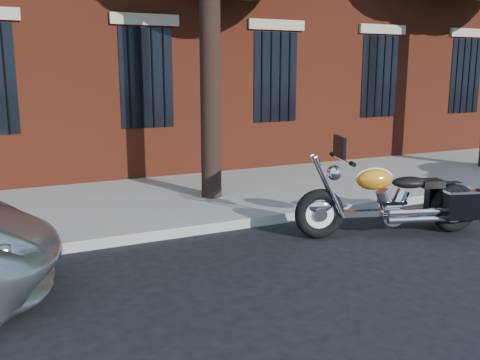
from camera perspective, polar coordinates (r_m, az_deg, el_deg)
name	(u,v)px	position (r m, az deg, el deg)	size (l,w,h in m)	color
ground	(264,259)	(6.90, 2.59, -8.40)	(120.00, 120.00, 0.00)	black
curb	(220,226)	(8.05, -2.10, -4.87)	(40.00, 0.16, 0.15)	gray
sidewalk	(179,199)	(9.75, -6.57, -2.02)	(40.00, 3.60, 0.15)	gray
motorcycle	(398,202)	(8.05, 16.54, -2.26)	(2.70, 1.39, 1.47)	black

